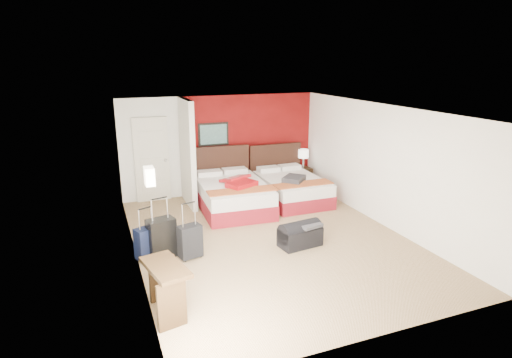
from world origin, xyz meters
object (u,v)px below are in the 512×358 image
table_lamp (303,159)px  bed_left (233,196)px  duffel_bag (300,236)px  nightstand (303,178)px  desk (167,289)px  suitcase_black (162,240)px  suitcase_charcoal (190,243)px  suitcase_navy (147,244)px  bed_right (292,189)px  red_suitcase_open (238,182)px

table_lamp → bed_left: bearing=-157.1°
duffel_bag → nightstand: bearing=54.6°
table_lamp → desk: 6.41m
suitcase_black → suitcase_charcoal: 0.49m
table_lamp → suitcase_black: (-4.24, -2.89, -0.45)m
duffel_bag → desk: (-2.69, -1.29, 0.16)m
suitcase_navy → duffel_bag: suitcase_navy is taller
table_lamp → nightstand: bearing=0.0°
table_lamp → suitcase_charcoal: 4.90m
suitcase_navy → suitcase_black: bearing=-39.1°
table_lamp → bed_right: bearing=-130.3°
bed_right → table_lamp: (0.77, 0.91, 0.51)m
suitcase_black → suitcase_charcoal: size_ratio=1.21×
red_suitcase_open → suitcase_charcoal: red_suitcase_open is taller
suitcase_charcoal → suitcase_navy: size_ratio=1.05×
bed_right → nightstand: bed_right is taller
nightstand → table_lamp: (0.00, 0.00, 0.52)m
bed_right → table_lamp: size_ratio=3.90×
duffel_bag → desk: size_ratio=0.90×
red_suitcase_open → desk: 4.19m
bed_left → bed_right: bearing=5.9°
bed_left → desk: (-2.15, -3.63, 0.05)m
duffel_bag → desk: 2.98m
bed_right → suitcase_navy: bed_right is taller
suitcase_charcoal → desk: size_ratio=0.67×
table_lamp → duffel_bag: bearing=-118.1°
nightstand → desk: (-4.45, -4.60, 0.09)m
bed_right → table_lamp: table_lamp is taller
bed_left → desk: size_ratio=2.43×
red_suitcase_open → duffel_bag: size_ratio=1.14×
table_lamp → desk: bearing=-134.1°
bed_right → red_suitcase_open: (-1.44, -0.17, 0.40)m
suitcase_black → red_suitcase_open: bearing=27.6°
red_suitcase_open → suitcase_black: (-2.04, -1.82, -0.34)m
nightstand → duffel_bag: (-1.76, -3.31, -0.08)m
bed_right → suitcase_black: size_ratio=2.78×
suitcase_black → duffel_bag: size_ratio=0.90×
bed_left → red_suitcase_open: bearing=-41.6°
bed_right → nightstand: (0.77, 0.91, -0.02)m
nightstand → table_lamp: bearing=0.0°
bed_left → red_suitcase_open: size_ratio=2.38×
bed_left → desk: bearing=-117.3°
suitcase_charcoal → table_lamp: bearing=25.3°
red_suitcase_open → nightstand: bearing=1.1°
suitcase_navy → duffel_bag: 2.76m
nightstand → suitcase_charcoal: suitcase_charcoal is taller
bed_left → red_suitcase_open: (0.10, -0.10, 0.37)m
bed_right → suitcase_navy: 4.18m
suitcase_navy → red_suitcase_open: bearing=13.4°
nightstand → bed_left: bearing=-160.0°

